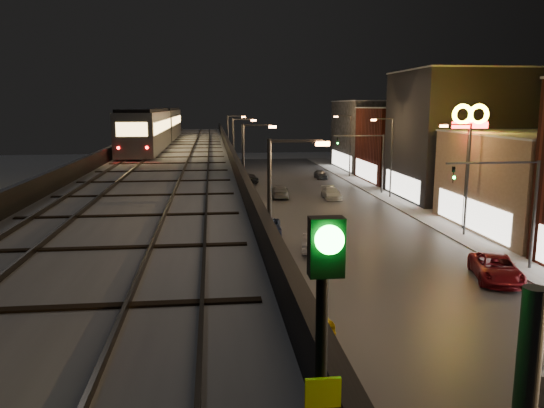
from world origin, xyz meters
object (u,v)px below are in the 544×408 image
rail_signal (324,309)px  car_near_white (312,243)px  car_taxi (302,313)px  car_far_white (248,179)px  car_onc_white (331,194)px  car_onc_dark (496,269)px  car_mid_silver (265,227)px  car_onc_red (321,175)px  subway_train (157,126)px  car_mid_dark (280,192)px

rail_signal → car_near_white: bearing=79.2°
car_near_white → car_taxi: bearing=89.2°
car_far_white → car_near_white: bearing=74.3°
car_far_white → car_onc_white: size_ratio=0.92×
car_onc_dark → car_mid_silver: bearing=150.4°
car_taxi → car_far_white: car_taxi is taller
rail_signal → car_onc_dark: bearing=57.1°
car_mid_silver → car_onc_dark: bearing=139.6°
car_taxi → car_onc_red: size_ratio=1.19×
subway_train → car_onc_dark: subway_train is taller
car_far_white → car_onc_white: 15.73m
car_mid_dark → car_far_white: 12.18m
subway_train → car_mid_dark: bearing=14.7°
subway_train → car_taxi: bearing=-73.5°
car_onc_dark → subway_train: bearing=145.7°
car_taxi → car_near_white: (3.00, 13.11, -0.10)m
car_mid_silver → car_far_white: bearing=-86.0°
car_onc_white → car_onc_red: (2.20, 16.62, -0.00)m
car_mid_silver → car_far_white: (0.63, 29.22, -0.06)m
car_far_white → car_onc_red: car_far_white is taller
subway_train → car_mid_dark: (13.03, 3.41, -7.65)m
car_onc_dark → car_near_white: bearing=157.7°
car_onc_white → car_onc_red: 16.76m
car_onc_red → rail_signal: bearing=-102.0°
subway_train → rail_signal: bearing=-82.9°
subway_train → car_far_white: bearing=56.1°
car_mid_dark → car_onc_white: car_mid_dark is taller
car_near_white → car_far_white: (-2.24, 34.38, 0.03)m
car_mid_dark → car_onc_white: 5.83m
car_taxi → car_mid_silver: 18.28m
car_mid_dark → car_far_white: bearing=-73.4°
car_onc_red → car_mid_silver: bearing=-109.3°
rail_signal → car_mid_dark: bearing=83.1°
car_taxi → car_mid_dark: car_taxi is taller
rail_signal → car_onc_white: 55.10m
rail_signal → car_mid_silver: size_ratio=0.52×
car_mid_silver → car_onc_dark: 17.91m
car_onc_dark → car_onc_red: bearing=107.7°
car_onc_white → car_taxi: bearing=-104.5°
car_onc_red → car_onc_white: bearing=-97.8°
car_onc_white → car_near_white: bearing=-105.8°
rail_signal → car_onc_dark: 30.08m
car_near_white → car_onc_red: car_near_white is taller
car_mid_silver → car_onc_red: 34.44m
subway_train → rail_signal: size_ratio=12.67×
car_mid_silver → car_onc_red: bearing=-103.8°
car_taxi → car_onc_white: car_taxi is taller
car_far_white → car_mid_dark: bearing=83.6°
car_onc_white → car_onc_dark: bearing=-82.6°
car_near_white → car_onc_white: size_ratio=0.90×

